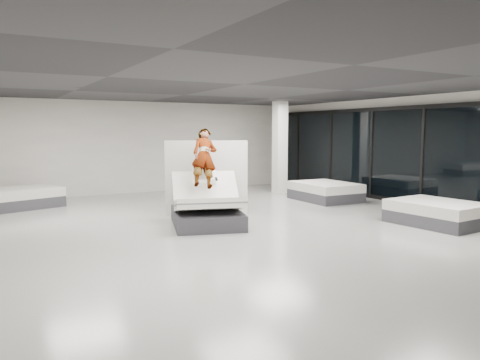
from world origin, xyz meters
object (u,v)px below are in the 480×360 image
Objects in this scene: person at (205,169)px; divider_panel at (207,178)px; column at (280,147)px; flat_bed_right_near at (437,213)px; flat_bed_left_far at (19,198)px; remote at (216,179)px; hero_bed at (207,209)px; flat_bed_right_far at (325,192)px.

person is 1.10m from divider_panel.
column is at bearing 54.43° from divider_panel.
divider_panel reaches higher than person.
column reaches higher than flat_bed_right_near.
column is (8.29, -0.91, 1.32)m from flat_bed_left_far.
remote reaches higher than flat_bed_left_far.
remote is 0.07× the size of flat_bed_right_near.
divider_panel is at bearing -41.08° from flat_bed_left_far.
column reaches higher than hero_bed.
hero_bed reaches higher than remote.
divider_panel is (0.48, 0.94, -0.31)m from person.
flat_bed_left_far is at bearing 146.02° from person.
flat_bed_right_far is 4.30m from flat_bed_right_near.
person reaches higher than flat_bed_left_far.
hero_bed is 1.50m from divider_panel.
person is 0.46m from remote.
hero_bed is at bearing -160.22° from flat_bed_right_far.
flat_bed_right_near is (4.14, -3.78, -0.69)m from divider_panel.
divider_panel is (0.58, 1.25, 0.57)m from hero_bed.
remote is at bearing -158.57° from flat_bed_right_far.
person is at bearing 148.46° from flat_bed_right_near.
flat_bed_right_far is 9.08m from flat_bed_left_far.
flat_bed_right_far is (4.72, 1.85, -0.80)m from remote.
remote is 5.20m from flat_bed_right_near.
hero_bed is at bearing -94.14° from divider_panel.
remote is 5.13m from flat_bed_right_far.
person reaches higher than flat_bed_right_near.
divider_panel is at bearing 65.09° from hero_bed.
column is (4.11, 2.73, 0.63)m from divider_panel.
remote is at bearing -52.63° from flat_bed_left_far.
flat_bed_right_far is at bearing 38.55° from remote.
flat_bed_left_far is at bearing 159.84° from flat_bed_right_far.
flat_bed_right_near is at bearing -21.59° from divider_panel.
hero_bed is 1.14× the size of flat_bed_right_far.
flat_bed_right_near is at bearing -28.10° from hero_bed.
flat_bed_right_far is 0.65× the size of column.
divider_panel is 1.02× the size of flat_bed_right_far.
flat_bed_left_far reaches higher than flat_bed_right_far.
flat_bed_left_far reaches higher than flat_bed_right_near.
person is at bearing -141.36° from column.
column is at bearing 59.35° from remote.
person is 5.14m from flat_bed_right_far.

